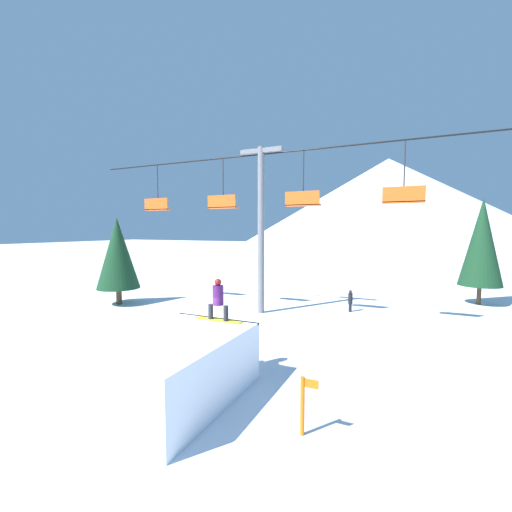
{
  "coord_description": "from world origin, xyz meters",
  "views": [
    {
      "loc": [
        6.63,
        -7.93,
        4.61
      ],
      "look_at": [
        0.87,
        4.46,
        3.54
      ],
      "focal_mm": 24.0,
      "sensor_mm": 36.0,
      "label": 1
    }
  ],
  "objects_px": {
    "snow_ramp": "(175,368)",
    "pine_tree_near": "(118,253)",
    "trail_marker": "(303,404)",
    "distant_skier": "(350,300)",
    "snowboarder": "(218,300)"
  },
  "relations": [
    {
      "from": "snow_ramp",
      "to": "snowboarder",
      "type": "distance_m",
      "value": 2.43
    },
    {
      "from": "distant_skier",
      "to": "pine_tree_near",
      "type": "bearing_deg",
      "value": -163.21
    },
    {
      "from": "trail_marker",
      "to": "distant_skier",
      "type": "distance_m",
      "value": 12.29
    },
    {
      "from": "snow_ramp",
      "to": "distant_skier",
      "type": "relative_size",
      "value": 3.57
    },
    {
      "from": "snowboarder",
      "to": "trail_marker",
      "type": "height_order",
      "value": "snowboarder"
    },
    {
      "from": "snowboarder",
      "to": "trail_marker",
      "type": "distance_m",
      "value": 4.26
    },
    {
      "from": "pine_tree_near",
      "to": "trail_marker",
      "type": "bearing_deg",
      "value": -29.87
    },
    {
      "from": "trail_marker",
      "to": "distant_skier",
      "type": "xyz_separation_m",
      "value": [
        -1.03,
        12.25,
        -0.06
      ]
    },
    {
      "from": "pine_tree_near",
      "to": "distant_skier",
      "type": "relative_size",
      "value": 4.36
    },
    {
      "from": "snow_ramp",
      "to": "snowboarder",
      "type": "xyz_separation_m",
      "value": [
        0.24,
        1.87,
        1.53
      ]
    },
    {
      "from": "snow_ramp",
      "to": "trail_marker",
      "type": "xyz_separation_m",
      "value": [
        3.62,
        -0.09,
        -0.15
      ]
    },
    {
      "from": "trail_marker",
      "to": "pine_tree_near",
      "type": "bearing_deg",
      "value": 150.13
    },
    {
      "from": "snow_ramp",
      "to": "pine_tree_near",
      "type": "bearing_deg",
      "value": 142.78
    },
    {
      "from": "pine_tree_near",
      "to": "distant_skier",
      "type": "distance_m",
      "value": 14.12
    },
    {
      "from": "snow_ramp",
      "to": "pine_tree_near",
      "type": "height_order",
      "value": "pine_tree_near"
    }
  ]
}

